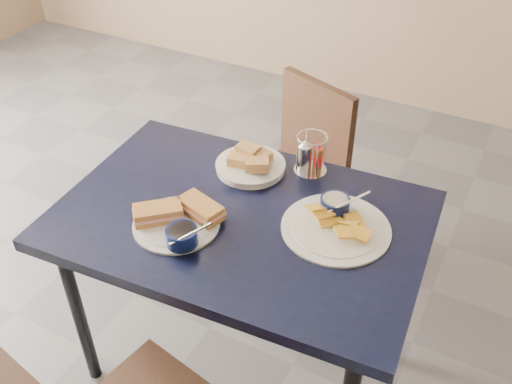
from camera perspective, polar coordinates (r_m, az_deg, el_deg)
The scene contains 6 objects.
dining_table at distance 1.76m, azimuth -1.47°, elevation -4.15°, with size 1.15×0.81×0.75m.
chair_far at distance 2.46m, azimuth 3.92°, elevation 3.23°, with size 0.48×0.48×0.81m.
sandwich_plate at distance 1.67m, azimuth -7.71°, elevation -2.77°, with size 0.30×0.26×0.12m.
plantain_plate at distance 1.68m, azimuth 7.99°, elevation -2.90°, with size 0.32×0.32×0.12m.
bread_basket at distance 1.89m, azimuth -0.53°, elevation 2.83°, with size 0.23×0.23×0.07m.
condiment_caddy at distance 1.87m, azimuth 5.41°, elevation 3.59°, with size 0.11×0.11×0.14m.
Camera 1 is at (0.86, -0.91, 1.85)m, focal length 40.00 mm.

